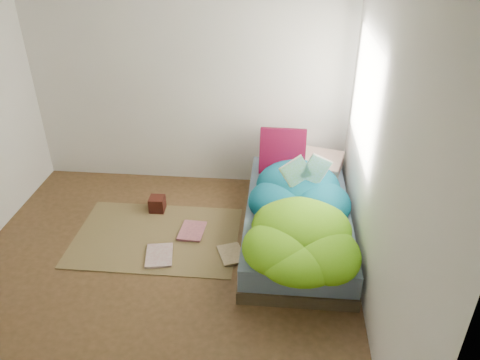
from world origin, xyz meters
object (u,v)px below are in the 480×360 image
pillow_magenta (283,151)px  bed (297,221)px  open_book (307,161)px  wooden_box (157,204)px  floor_book_b (180,230)px  floor_book_a (146,256)px

pillow_magenta → bed: bearing=-74.9°
bed → open_book: 0.64m
pillow_magenta → wooden_box: pillow_magenta is taller
bed → floor_book_b: (-1.15, -0.07, -0.14)m
floor_book_b → pillow_magenta: bearing=40.6°
bed → wooden_box: (-1.47, 0.28, -0.08)m
pillow_magenta → open_book: (0.22, -0.63, 0.22)m
floor_book_a → wooden_box: bearing=85.6°
open_book → floor_book_a: size_ratio=1.22×
wooden_box → floor_book_b: (0.32, -0.35, -0.06)m
bed → floor_book_b: size_ratio=6.15×
wooden_box → floor_book_b: wooden_box is taller
bed → open_book: (0.05, 0.04, 0.64)m
open_book → floor_book_b: 1.44m
bed → open_book: bearing=39.5°
bed → open_book: open_book is taller
floor_book_a → floor_book_b: 0.49m
wooden_box → floor_book_b: 0.48m
open_book → floor_book_b: (-1.21, -0.12, -0.78)m
bed → wooden_box: bearing=169.2°
bed → pillow_magenta: bearing=104.0°
wooden_box → floor_book_a: 0.79m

